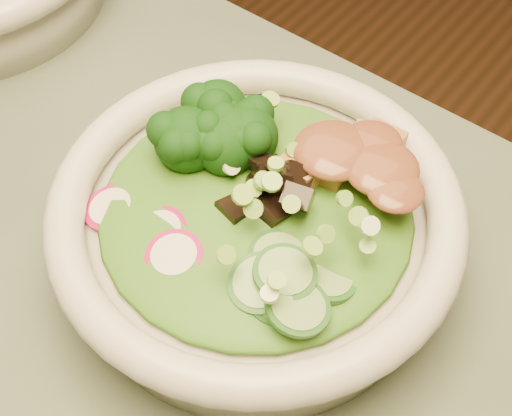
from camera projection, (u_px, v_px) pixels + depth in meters
The scene contains 9 objects.
salad_bowl at pixel (256, 226), 0.45m from camera, with size 0.26×0.26×0.07m.
lettuce_bed at pixel (256, 207), 0.43m from camera, with size 0.19×0.19×0.02m, color #235D13.
broccoli_florets at pixel (224, 124), 0.46m from camera, with size 0.08×0.07×0.04m, color black, non-canonical shape.
radish_slices at pixel (155, 234), 0.42m from camera, with size 0.10×0.04×0.02m, color #A30C4E, non-canonical shape.
cucumber_slices at pixel (289, 281), 0.39m from camera, with size 0.07×0.07×0.03m, color #81A55B, non-canonical shape.
mushroom_heap at pixel (274, 189), 0.43m from camera, with size 0.07×0.07×0.04m, color black, non-canonical shape.
tofu_cubes at pixel (350, 173), 0.44m from camera, with size 0.09×0.06×0.03m, color #9E6D34, non-canonical shape.
peanut_sauce at pixel (352, 160), 0.43m from camera, with size 0.07×0.05×0.02m, color brown.
scallion_garnish at pixel (256, 184), 0.42m from camera, with size 0.18×0.18×0.02m, color #81B840, non-canonical shape.
Camera 1 is at (0.27, -0.01, 1.15)m, focal length 50.00 mm.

